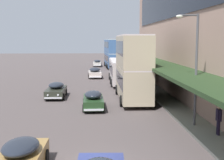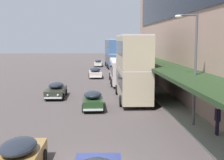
% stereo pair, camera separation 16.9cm
% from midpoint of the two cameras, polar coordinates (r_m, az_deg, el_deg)
% --- Properties ---
extents(transit_bus_kerbside_front, '(2.95, 11.08, 3.10)m').
position_cam_midpoint_polar(transit_bus_kerbside_front, '(41.32, 1.73, 1.88)').
color(transit_bus_kerbside_front, beige).
rests_on(transit_bus_kerbside_front, ground).
extents(transit_bus_kerbside_rear, '(2.98, 11.59, 5.87)m').
position_cam_midpoint_polar(transit_bus_kerbside_rear, '(64.30, 0.23, 5.08)').
color(transit_bus_kerbside_rear, '#3D649B').
rests_on(transit_bus_kerbside_rear, ground).
extents(transit_bus_kerbside_far, '(2.89, 9.49, 6.18)m').
position_cam_midpoint_polar(transit_bus_kerbside_far, '(29.54, 3.91, 2.69)').
color(transit_bus_kerbside_far, tan).
rests_on(transit_bus_kerbside_far, ground).
extents(sedan_lead_mid, '(1.81, 4.37, 1.54)m').
position_cam_midpoint_polar(sedan_lead_mid, '(26.11, -3.34, -3.64)').
color(sedan_lead_mid, '#213D1F').
rests_on(sedan_lead_mid, ground).
extents(sedan_trailing_near, '(1.91, 4.67, 1.52)m').
position_cam_midpoint_polar(sedan_trailing_near, '(31.69, -10.03, -1.80)').
color(sedan_trailing_near, '#2A2E24').
rests_on(sedan_trailing_near, ground).
extents(sedan_lead_near, '(2.10, 4.71, 1.57)m').
position_cam_midpoint_polar(sedan_lead_near, '(47.41, -2.98, 1.35)').
color(sedan_lead_near, beige).
rests_on(sedan_lead_near, ground).
extents(sedan_trailing_mid, '(1.90, 4.81, 1.44)m').
position_cam_midpoint_polar(sedan_trailing_mid, '(67.74, -2.49, 3.12)').
color(sedan_trailing_mid, beige).
rests_on(sedan_trailing_mid, ground).
extents(sedan_far_back, '(1.99, 4.57, 1.47)m').
position_cam_midpoint_polar(sedan_far_back, '(14.25, -16.50, -13.51)').
color(sedan_far_back, olive).
rests_on(sedan_far_back, ground).
extents(sedan_oncoming_rear, '(1.90, 4.35, 1.55)m').
position_cam_midpoint_polar(sedan_oncoming_rear, '(52.06, 0.87, 1.89)').
color(sedan_oncoming_rear, olive).
rests_on(sedan_oncoming_rear, ground).
extents(pedestrian_at_kerb, '(0.33, 0.62, 1.86)m').
position_cam_midpoint_polar(pedestrian_at_kerb, '(19.45, 18.97, -6.59)').
color(pedestrian_at_kerb, black).
rests_on(pedestrian_at_kerb, sidewalk_kerb).
extents(street_lamp, '(1.50, 0.28, 7.23)m').
position_cam_midpoint_polar(street_lamp, '(20.76, 14.82, 3.26)').
color(street_lamp, '#4C4C51').
rests_on(street_lamp, sidewalk_kerb).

